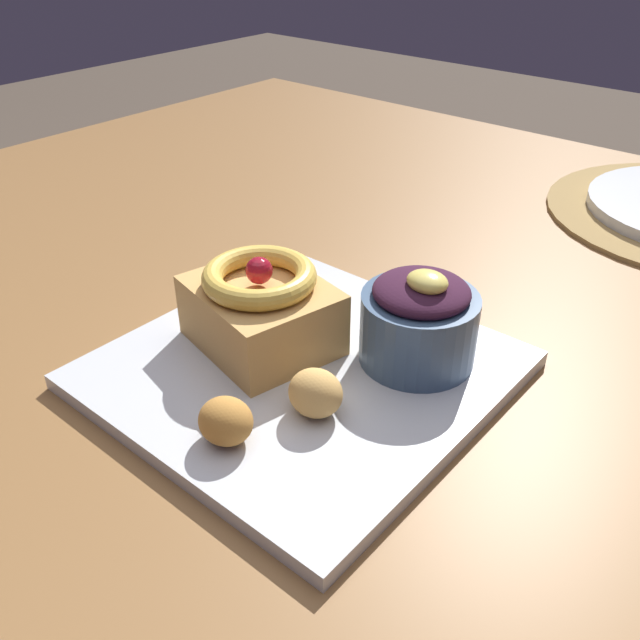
{
  "coord_description": "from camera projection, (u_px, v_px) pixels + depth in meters",
  "views": [
    {
      "loc": [
        0.33,
        -0.39,
        1.04
      ],
      "look_at": [
        0.05,
        -0.07,
        0.77
      ],
      "focal_mm": 38.3,
      "sensor_mm": 36.0,
      "label": 1
    }
  ],
  "objects": [
    {
      "name": "dining_table",
      "position": [
        327.0,
        383.0,
        0.64
      ],
      "size": [
        1.22,
        1.15,
        0.73
      ],
      "color": "brown",
      "rests_on": "ground_plane"
    },
    {
      "name": "front_plate",
      "position": [
        302.0,
        370.0,
        0.5
      ],
      "size": [
        0.26,
        0.26,
        0.01
      ],
      "primitive_type": "cube",
      "color": "silver",
      "rests_on": "dining_table"
    },
    {
      "name": "cake_slice",
      "position": [
        261.0,
        307.0,
        0.51
      ],
      "size": [
        0.12,
        0.11,
        0.07
      ],
      "rotation": [
        0.0,
        0.0,
        -0.22
      ],
      "color": "tan",
      "rests_on": "front_plate"
    },
    {
      "name": "berry_ramekin",
      "position": [
        419.0,
        320.0,
        0.49
      ],
      "size": [
        0.08,
        0.08,
        0.08
      ],
      "color": "#3D5675",
      "rests_on": "front_plate"
    },
    {
      "name": "fritter_front",
      "position": [
        316.0,
        393.0,
        0.44
      ],
      "size": [
        0.04,
        0.03,
        0.03
      ],
      "primitive_type": "ellipsoid",
      "color": "tan",
      "rests_on": "front_plate"
    },
    {
      "name": "fritter_middle",
      "position": [
        226.0,
        421.0,
        0.42
      ],
      "size": [
        0.04,
        0.03,
        0.03
      ],
      "primitive_type": "ellipsoid",
      "color": "#BC7F38",
      "rests_on": "front_plate"
    }
  ]
}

